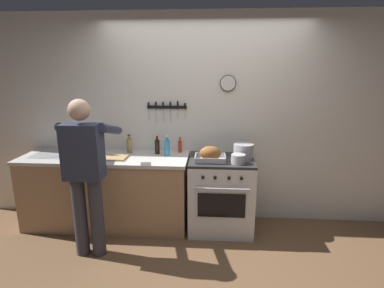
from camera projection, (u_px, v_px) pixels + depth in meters
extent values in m
plane|color=brown|center=(198.00, 280.00, 2.91)|extent=(8.00, 8.00, 0.00)
cube|color=white|center=(204.00, 120.00, 3.89)|extent=(6.00, 0.10, 2.60)
cube|color=black|center=(167.00, 107.00, 3.83)|extent=(0.50, 0.02, 0.04)
cube|color=silver|center=(149.00, 115.00, 3.86)|extent=(0.01, 0.00, 0.15)
cube|color=black|center=(149.00, 106.00, 3.83)|extent=(0.02, 0.02, 0.08)
cube|color=silver|center=(156.00, 116.00, 3.85)|extent=(0.01, 0.00, 0.18)
cube|color=black|center=(156.00, 105.00, 3.82)|extent=(0.02, 0.02, 0.09)
cube|color=silver|center=(163.00, 115.00, 3.84)|extent=(0.02, 0.00, 0.16)
cube|color=black|center=(163.00, 105.00, 3.81)|extent=(0.02, 0.02, 0.09)
cube|color=silver|center=(171.00, 116.00, 3.84)|extent=(0.01, 0.00, 0.18)
cube|color=black|center=(170.00, 105.00, 3.81)|extent=(0.02, 0.02, 0.09)
cube|color=silver|center=(178.00, 114.00, 3.83)|extent=(0.02, 0.00, 0.12)
cube|color=black|center=(178.00, 105.00, 3.80)|extent=(0.02, 0.02, 0.10)
cube|color=silver|center=(185.00, 114.00, 3.82)|extent=(0.01, 0.00, 0.12)
cube|color=black|center=(185.00, 106.00, 3.80)|extent=(0.02, 0.02, 0.08)
cylinder|color=white|center=(228.00, 83.00, 3.70)|extent=(0.18, 0.02, 0.18)
torus|color=black|center=(228.00, 83.00, 3.70)|extent=(0.19, 0.02, 0.19)
cube|color=tan|center=(107.00, 192.00, 3.84)|extent=(2.00, 0.62, 0.86)
cube|color=silver|center=(104.00, 158.00, 3.73)|extent=(2.03, 0.65, 0.04)
cube|color=#B2B5B7|center=(51.00, 159.00, 3.81)|extent=(0.44, 0.36, 0.11)
cube|color=white|center=(221.00, 195.00, 3.74)|extent=(0.76, 0.62, 0.87)
cube|color=black|center=(221.00, 206.00, 3.43)|extent=(0.53, 0.01, 0.28)
cube|color=#2D2D2D|center=(222.00, 160.00, 3.63)|extent=(0.76, 0.62, 0.03)
cylinder|color=black|center=(203.00, 177.00, 3.36)|extent=(0.04, 0.02, 0.04)
cylinder|color=black|center=(215.00, 178.00, 3.35)|extent=(0.04, 0.02, 0.04)
cylinder|color=black|center=(229.00, 178.00, 3.34)|extent=(0.04, 0.02, 0.04)
cylinder|color=black|center=(241.00, 178.00, 3.33)|extent=(0.04, 0.02, 0.04)
cylinder|color=silver|center=(222.00, 189.00, 3.35)|extent=(0.61, 0.02, 0.02)
cylinder|color=#383842|center=(80.00, 217.00, 3.23)|extent=(0.14, 0.14, 0.86)
cylinder|color=#383842|center=(97.00, 217.00, 3.21)|extent=(0.14, 0.14, 0.86)
cube|color=#2D3347|center=(83.00, 152.00, 3.05)|extent=(0.38, 0.22, 0.56)
sphere|color=tan|center=(79.00, 110.00, 2.94)|extent=(0.21, 0.21, 0.21)
cylinder|color=#2D3347|center=(71.00, 129.00, 3.25)|extent=(0.09, 0.55, 0.22)
cylinder|color=#2D3347|center=(110.00, 129.00, 3.22)|extent=(0.09, 0.55, 0.22)
cube|color=#B7B7BC|center=(210.00, 161.00, 3.54)|extent=(0.34, 0.25, 0.01)
cube|color=#B7B7BC|center=(210.00, 161.00, 3.41)|extent=(0.34, 0.01, 0.05)
cube|color=#B7B7BC|center=(210.00, 155.00, 3.66)|extent=(0.34, 0.01, 0.05)
cube|color=#B7B7BC|center=(195.00, 157.00, 3.55)|extent=(0.01, 0.25, 0.05)
cube|color=#B7B7BC|center=(225.00, 158.00, 3.52)|extent=(0.01, 0.25, 0.05)
ellipsoid|color=#935628|center=(210.00, 153.00, 3.52)|extent=(0.24, 0.17, 0.17)
cylinder|color=#B7B7BC|center=(243.00, 151.00, 3.63)|extent=(0.23, 0.23, 0.18)
cylinder|color=#B7B7BC|center=(238.00, 159.00, 3.45)|extent=(0.16, 0.16, 0.10)
cube|color=tan|center=(112.00, 157.00, 3.65)|extent=(0.36, 0.24, 0.02)
cylinder|color=#47141E|center=(96.00, 145.00, 3.74)|extent=(0.07, 0.07, 0.25)
cylinder|color=#47141E|center=(95.00, 133.00, 3.70)|extent=(0.03, 0.03, 0.06)
cylinder|color=maroon|center=(95.00, 130.00, 3.69)|extent=(0.04, 0.04, 0.01)
cylinder|color=black|center=(157.00, 147.00, 3.82)|extent=(0.06, 0.06, 0.17)
cylinder|color=black|center=(157.00, 139.00, 3.80)|extent=(0.03, 0.03, 0.04)
cylinder|color=#B21919|center=(157.00, 137.00, 3.79)|extent=(0.03, 0.03, 0.01)
cylinder|color=#338CCC|center=(167.00, 148.00, 3.74)|extent=(0.07, 0.07, 0.19)
cylinder|color=#338CCC|center=(167.00, 138.00, 3.71)|extent=(0.03, 0.03, 0.04)
cylinder|color=white|center=(167.00, 136.00, 3.70)|extent=(0.03, 0.03, 0.01)
cylinder|color=#997F4C|center=(129.00, 146.00, 3.87)|extent=(0.07, 0.07, 0.18)
cylinder|color=#997F4C|center=(129.00, 137.00, 3.84)|extent=(0.03, 0.03, 0.04)
cylinder|color=black|center=(129.00, 135.00, 3.83)|extent=(0.03, 0.03, 0.01)
cylinder|color=red|center=(180.00, 147.00, 3.89)|extent=(0.04, 0.04, 0.15)
cylinder|color=red|center=(180.00, 140.00, 3.86)|extent=(0.02, 0.02, 0.03)
cylinder|color=#197219|center=(180.00, 138.00, 3.86)|extent=(0.02, 0.02, 0.01)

